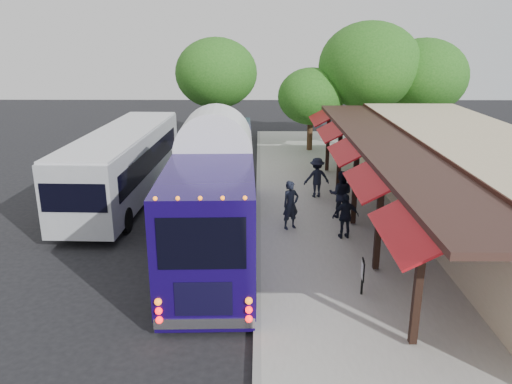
% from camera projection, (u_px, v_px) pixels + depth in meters
% --- Properties ---
extents(ground, '(90.00, 90.00, 0.00)m').
position_uv_depth(ground, '(256.00, 274.00, 15.89)').
color(ground, black).
rests_on(ground, ground).
extents(sidewalk, '(10.00, 40.00, 0.15)m').
position_uv_depth(sidewalk, '(383.00, 227.00, 19.65)').
color(sidewalk, '#9E9B93').
rests_on(sidewalk, ground).
extents(curb, '(0.20, 40.00, 0.16)m').
position_uv_depth(curb, '(258.00, 226.00, 19.69)').
color(curb, gray).
rests_on(curb, ground).
extents(station_shelter, '(8.15, 20.00, 3.60)m').
position_uv_depth(station_shelter, '(475.00, 184.00, 19.10)').
color(station_shelter, tan).
rests_on(station_shelter, ground).
extents(coach_bus, '(2.95, 12.31, 3.91)m').
position_uv_depth(coach_bus, '(216.00, 188.00, 17.69)').
color(coach_bus, '#15064E').
rests_on(coach_bus, ground).
extents(city_bus, '(2.97, 11.93, 3.18)m').
position_uv_depth(city_bus, '(124.00, 162.00, 22.76)').
color(city_bus, '#989BA0').
rests_on(city_bus, ground).
extents(ped_a, '(0.82, 0.73, 1.89)m').
position_uv_depth(ped_a, '(291.00, 205.00, 19.02)').
color(ped_a, black).
rests_on(ped_a, sidewalk).
extents(ped_b, '(1.08, 0.92, 1.95)m').
position_uv_depth(ped_b, '(341.00, 194.00, 20.21)').
color(ped_b, black).
rests_on(ped_b, sidewalk).
extents(ped_c, '(1.04, 0.55, 1.68)m').
position_uv_depth(ped_c, '(346.00, 216.00, 18.13)').
color(ped_c, black).
rests_on(ped_c, sidewalk).
extents(ped_d, '(1.29, 0.88, 1.84)m').
position_uv_depth(ped_d, '(317.00, 177.00, 22.78)').
color(ped_d, black).
rests_on(ped_d, sidewalk).
extents(sign_board, '(0.09, 0.48, 1.06)m').
position_uv_depth(sign_board, '(363.00, 271.00, 14.16)').
color(sign_board, black).
rests_on(sign_board, sidewalk).
extents(tree_left, '(4.20, 4.20, 5.38)m').
position_uv_depth(tree_left, '(311.00, 96.00, 31.50)').
color(tree_left, '#382314').
rests_on(tree_left, ground).
extents(tree_mid, '(6.38, 6.38, 8.17)m').
position_uv_depth(tree_mid, '(369.00, 66.00, 31.13)').
color(tree_mid, '#382314').
rests_on(tree_mid, ground).
extents(tree_right, '(5.60, 5.60, 7.16)m').
position_uv_depth(tree_right, '(423.00, 76.00, 31.67)').
color(tree_right, '#382314').
rests_on(tree_right, ground).
extents(tree_far, '(5.62, 5.62, 7.20)m').
position_uv_depth(tree_far, '(216.00, 73.00, 34.18)').
color(tree_far, '#382314').
rests_on(tree_far, ground).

